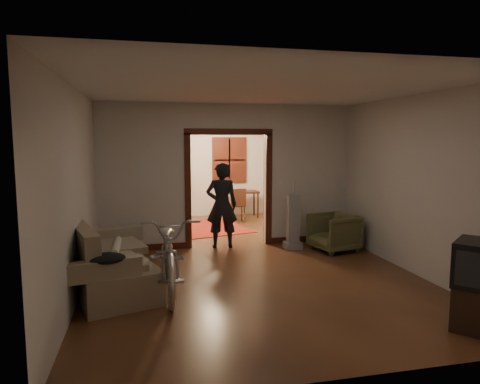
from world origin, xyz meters
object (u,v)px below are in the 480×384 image
object	(u,v)px
person	(222,205)
desk	(241,204)
bicycle	(170,252)
armchair	(334,232)
locker	(156,189)
sofa	(108,255)

from	to	relation	value
person	desk	xyz separation A→B (m)	(1.09, 3.14, -0.48)
bicycle	armchair	xyz separation A→B (m)	(3.17, 1.51, -0.20)
bicycle	armchair	world-z (taller)	bicycle
person	desk	bearing A→B (deg)	-103.34
desk	armchair	bearing A→B (deg)	-71.14
bicycle	locker	bearing A→B (deg)	90.88
locker	bicycle	bearing A→B (deg)	-109.45
sofa	locker	distance (m)	5.45
sofa	locker	bearing A→B (deg)	64.46
sofa	desk	world-z (taller)	sofa
armchair	locker	size ratio (longest dim) A/B	0.48
sofa	bicycle	world-z (taller)	bicycle
person	desk	size ratio (longest dim) A/B	1.74
armchair	locker	xyz separation A→B (m)	(-3.20, 4.15, 0.45)
sofa	armchair	world-z (taller)	sofa
armchair	desk	size ratio (longest dim) A/B	0.82
sofa	armchair	xyz separation A→B (m)	(4.02, 1.23, -0.13)
locker	desk	size ratio (longest dim) A/B	1.69
locker	sofa	bearing A→B (deg)	-118.38
bicycle	locker	world-z (taller)	locker
person	locker	size ratio (longest dim) A/B	1.03
person	locker	bearing A→B (deg)	-65.30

